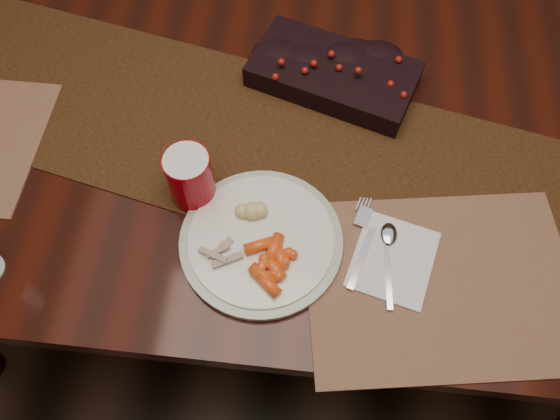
# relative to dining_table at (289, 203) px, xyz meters

# --- Properties ---
(floor) EXTENTS (5.00, 5.00, 0.00)m
(floor) POSITION_rel_dining_table_xyz_m (0.00, 0.00, -0.38)
(floor) COLOR black
(floor) RESTS_ON ground
(dining_table) EXTENTS (1.80, 1.00, 0.75)m
(dining_table) POSITION_rel_dining_table_xyz_m (0.00, 0.00, 0.00)
(dining_table) COLOR black
(dining_table) RESTS_ON floor
(table_runner) EXTENTS (1.88, 0.78, 0.00)m
(table_runner) POSITION_rel_dining_table_xyz_m (-0.05, -0.09, 0.38)
(table_runner) COLOR #3F260F
(table_runner) RESTS_ON dining_table
(centerpiece) EXTENTS (0.36, 0.26, 0.06)m
(centerpiece) POSITION_rel_dining_table_xyz_m (0.08, 0.08, 0.41)
(centerpiece) COLOR black
(centerpiece) RESTS_ON table_runner
(placemat_main) EXTENTS (0.49, 0.39, 0.00)m
(placemat_main) POSITION_rel_dining_table_xyz_m (0.28, -0.33, 0.38)
(placemat_main) COLOR brown
(placemat_main) RESTS_ON dining_table
(dinner_plate) EXTENTS (0.32, 0.32, 0.02)m
(dinner_plate) POSITION_rel_dining_table_xyz_m (-0.02, -0.29, 0.39)
(dinner_plate) COLOR white
(dinner_plate) RESTS_ON placemat_main
(baby_carrots) EXTENTS (0.12, 0.11, 0.02)m
(baby_carrots) POSITION_rel_dining_table_xyz_m (0.00, -0.34, 0.40)
(baby_carrots) COLOR #F55117
(baby_carrots) RESTS_ON dinner_plate
(mashed_potatoes) EXTENTS (0.09, 0.08, 0.04)m
(mashed_potatoes) POSITION_rel_dining_table_xyz_m (-0.05, -0.25, 0.41)
(mashed_potatoes) COLOR tan
(mashed_potatoes) RESTS_ON dinner_plate
(turkey_shreds) EXTENTS (0.08, 0.07, 0.02)m
(turkey_shreds) POSITION_rel_dining_table_xyz_m (-0.08, -0.33, 0.40)
(turkey_shreds) COLOR beige
(turkey_shreds) RESTS_ON dinner_plate
(napkin) EXTENTS (0.16, 0.18, 0.01)m
(napkin) POSITION_rel_dining_table_xyz_m (0.20, -0.30, 0.38)
(napkin) COLOR white
(napkin) RESTS_ON placemat_main
(fork) EXTENTS (0.07, 0.16, 0.00)m
(fork) POSITION_rel_dining_table_xyz_m (0.15, -0.29, 0.39)
(fork) COLOR silver
(fork) RESTS_ON napkin
(spoon) EXTENTS (0.04, 0.15, 0.00)m
(spoon) POSITION_rel_dining_table_xyz_m (0.19, -0.31, 0.39)
(spoon) COLOR white
(spoon) RESTS_ON napkin
(red_cup) EXTENTS (0.09, 0.09, 0.11)m
(red_cup) POSITION_rel_dining_table_xyz_m (-0.15, -0.21, 0.43)
(red_cup) COLOR #A2000B
(red_cup) RESTS_ON placemat_main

